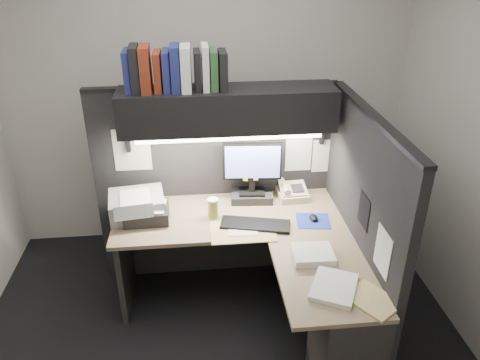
{
  "coord_description": "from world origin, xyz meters",
  "views": [
    {
      "loc": [
        -0.12,
        -2.45,
        2.58
      ],
      "look_at": [
        0.19,
        0.51,
        1.05
      ],
      "focal_mm": 35.0,
      "sensor_mm": 36.0,
      "label": 1
    }
  ],
  "objects_px": {
    "telephone": "(293,192)",
    "coffee_cup": "(213,209)",
    "overhead_shelf": "(228,109)",
    "printer": "(137,205)",
    "notebook_stack": "(147,213)",
    "desk": "(282,291)",
    "monitor": "(252,178)",
    "keyboard": "(255,225)"
  },
  "relations": [
    {
      "from": "telephone",
      "to": "coffee_cup",
      "type": "distance_m",
      "value": 0.69
    },
    {
      "from": "telephone",
      "to": "coffee_cup",
      "type": "bearing_deg",
      "value": -163.65
    },
    {
      "from": "overhead_shelf",
      "to": "printer",
      "type": "bearing_deg",
      "value": -171.38
    },
    {
      "from": "overhead_shelf",
      "to": "notebook_stack",
      "type": "xyz_separation_m",
      "value": [
        -0.62,
        -0.18,
        -0.72
      ]
    },
    {
      "from": "overhead_shelf",
      "to": "coffee_cup",
      "type": "distance_m",
      "value": 0.74
    },
    {
      "from": "desk",
      "to": "telephone",
      "type": "xyz_separation_m",
      "value": [
        0.21,
        0.78,
        0.33
      ]
    },
    {
      "from": "desk",
      "to": "telephone",
      "type": "distance_m",
      "value": 0.87
    },
    {
      "from": "desk",
      "to": "coffee_cup",
      "type": "distance_m",
      "value": 0.78
    },
    {
      "from": "coffee_cup",
      "to": "notebook_stack",
      "type": "bearing_deg",
      "value": 176.63
    },
    {
      "from": "printer",
      "to": "monitor",
      "type": "bearing_deg",
      "value": 0.24
    },
    {
      "from": "keyboard",
      "to": "coffee_cup",
      "type": "xyz_separation_m",
      "value": [
        -0.3,
        0.15,
        0.06
      ]
    },
    {
      "from": "overhead_shelf",
      "to": "notebook_stack",
      "type": "distance_m",
      "value": 0.97
    },
    {
      "from": "monitor",
      "to": "telephone",
      "type": "distance_m",
      "value": 0.36
    },
    {
      "from": "desk",
      "to": "telephone",
      "type": "bearing_deg",
      "value": 74.53
    },
    {
      "from": "coffee_cup",
      "to": "overhead_shelf",
      "type": "bearing_deg",
      "value": 57.58
    },
    {
      "from": "overhead_shelf",
      "to": "keyboard",
      "type": "distance_m",
      "value": 0.86
    },
    {
      "from": "desk",
      "to": "notebook_stack",
      "type": "relative_size",
      "value": 5.24
    },
    {
      "from": "telephone",
      "to": "keyboard",
      "type": "bearing_deg",
      "value": -135.75
    },
    {
      "from": "desk",
      "to": "overhead_shelf",
      "type": "height_order",
      "value": "overhead_shelf"
    },
    {
      "from": "monitor",
      "to": "telephone",
      "type": "relative_size",
      "value": 2.05
    },
    {
      "from": "desk",
      "to": "monitor",
      "type": "xyz_separation_m",
      "value": [
        -0.12,
        0.77,
        0.48
      ]
    },
    {
      "from": "keyboard",
      "to": "telephone",
      "type": "bearing_deg",
      "value": 61.17
    },
    {
      "from": "coffee_cup",
      "to": "keyboard",
      "type": "bearing_deg",
      "value": -27.21
    },
    {
      "from": "desk",
      "to": "coffee_cup",
      "type": "relative_size",
      "value": 11.71
    },
    {
      "from": "keyboard",
      "to": "printer",
      "type": "distance_m",
      "value": 0.9
    },
    {
      "from": "keyboard",
      "to": "overhead_shelf",
      "type": "bearing_deg",
      "value": 127.4
    },
    {
      "from": "monitor",
      "to": "telephone",
      "type": "bearing_deg",
      "value": 6.06
    },
    {
      "from": "printer",
      "to": "telephone",
      "type": "bearing_deg",
      "value": -1.46
    },
    {
      "from": "coffee_cup",
      "to": "printer",
      "type": "relative_size",
      "value": 0.36
    },
    {
      "from": "monitor",
      "to": "notebook_stack",
      "type": "relative_size",
      "value": 1.51
    },
    {
      "from": "coffee_cup",
      "to": "desk",
      "type": "bearing_deg",
      "value": -51.15
    },
    {
      "from": "telephone",
      "to": "notebook_stack",
      "type": "relative_size",
      "value": 0.74
    },
    {
      "from": "telephone",
      "to": "notebook_stack",
      "type": "height_order",
      "value": "notebook_stack"
    },
    {
      "from": "telephone",
      "to": "notebook_stack",
      "type": "bearing_deg",
      "value": -173.32
    },
    {
      "from": "desk",
      "to": "coffee_cup",
      "type": "bearing_deg",
      "value": 128.85
    },
    {
      "from": "telephone",
      "to": "printer",
      "type": "height_order",
      "value": "printer"
    },
    {
      "from": "overhead_shelf",
      "to": "monitor",
      "type": "relative_size",
      "value": 3.16
    },
    {
      "from": "overhead_shelf",
      "to": "coffee_cup",
      "type": "height_order",
      "value": "overhead_shelf"
    },
    {
      "from": "monitor",
      "to": "coffee_cup",
      "type": "bearing_deg",
      "value": -140.0
    },
    {
      "from": "notebook_stack",
      "to": "overhead_shelf",
      "type": "bearing_deg",
      "value": 16.33
    },
    {
      "from": "telephone",
      "to": "coffee_cup",
      "type": "height_order",
      "value": "coffee_cup"
    },
    {
      "from": "printer",
      "to": "notebook_stack",
      "type": "bearing_deg",
      "value": -53.71
    }
  ]
}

